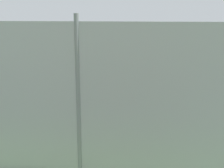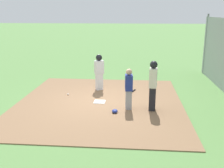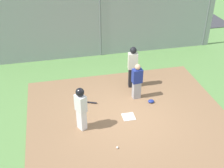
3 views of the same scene
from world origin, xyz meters
TOP-DOWN VIEW (x-y plane):
  - ground_plane at (0.00, 0.00)m, footprint 140.00×140.00m
  - dirt_infield at (0.00, 0.00)m, footprint 7.20×6.40m
  - home_plate at (0.00, 0.00)m, footprint 0.44×0.44m
  - catcher at (-0.63, -1.15)m, footprint 0.40×0.29m
  - umpire at (-0.70, -2.00)m, footprint 0.41×0.31m
  - runner at (1.72, 0.24)m, footprint 0.41×0.46m
  - baseball_bat at (1.36, -1.23)m, footprint 0.79×0.39m
  - catcher_mask at (-1.09, -0.68)m, footprint 0.24×0.20m
  - baseball at (0.77, 1.46)m, footprint 0.07×0.07m
  - backstop_fence at (0.00, -5.34)m, footprint 12.00×0.10m

SIDE VIEW (x-z plane):
  - ground_plane at x=0.00m, z-range 0.00..0.00m
  - dirt_infield at x=0.00m, z-range 0.00..0.03m
  - home_plate at x=0.00m, z-range 0.03..0.05m
  - baseball_bat at x=1.36m, z-range 0.03..0.09m
  - baseball at x=0.77m, z-range 0.03..0.10m
  - catcher_mask at x=-1.09m, z-range 0.03..0.15m
  - catcher at x=-0.63m, z-range 0.05..1.54m
  - runner at x=1.72m, z-range 0.14..1.75m
  - umpire at x=-0.70m, z-range 0.08..1.88m
  - backstop_fence at x=0.00m, z-range -0.07..3.28m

